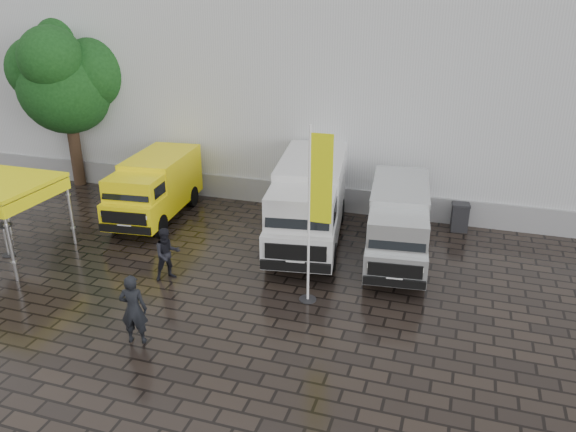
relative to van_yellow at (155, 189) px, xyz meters
name	(u,v)px	position (x,y,z in m)	size (l,w,h in m)	color
ground	(268,307)	(6.45, -5.02, -1.19)	(120.00, 120.00, 0.00)	black
exhibition_hall	(416,42)	(8.45, 10.98, 4.81)	(44.00, 16.00, 12.00)	silver
hall_plinth	(383,204)	(8.45, 2.93, -0.69)	(44.00, 0.15, 1.00)	gray
van_yellow	(155,189)	(0.00, 0.00, 0.00)	(1.98, 5.15, 2.38)	yellow
van_white	(309,204)	(6.31, -0.32, 0.24)	(2.19, 6.58, 2.85)	silver
van_silver	(398,225)	(9.47, -0.74, 0.00)	(1.83, 5.49, 2.38)	silver
flagpole	(316,208)	(7.60, -4.29, 1.70)	(0.88, 0.50, 5.16)	black
tree	(66,80)	(-5.66, 2.75, 3.54)	(4.10, 4.16, 7.36)	black
cocktail_table	(6,240)	(-3.06, -4.57, -0.63)	(0.60, 0.60, 1.12)	black
wheelie_bin	(460,217)	(11.39, 2.37, -0.66)	(0.64, 0.64, 1.06)	black
person_front	(134,309)	(3.82, -7.62, -0.24)	(0.69, 0.45, 1.89)	black
person_tent	(167,254)	(2.94, -4.36, -0.35)	(0.82, 0.64, 1.68)	black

